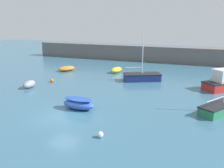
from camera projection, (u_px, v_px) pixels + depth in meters
name	position (u px, v px, depth m)	size (l,w,h in m)	color
ground_plane	(63.00, 116.00, 20.61)	(120.00, 120.00, 0.20)	#38667F
harbor_breakwater	(147.00, 53.00, 46.59)	(44.96, 2.42, 2.82)	#66605B
rowboat_blue_near	(67.00, 69.00, 37.98)	(2.65, 3.06, 0.72)	orange
sailboat_twin_hulled	(223.00, 107.00, 21.35)	(4.11, 5.30, 4.75)	#287A4C
fishing_dinghy_green	(116.00, 70.00, 36.67)	(1.67, 2.50, 0.82)	yellow
rowboat_with_red_cover	(79.00, 103.00, 21.86)	(3.08, 1.57, 1.04)	#2D56B7
cabin_cruiser_white	(223.00, 82.00, 27.80)	(4.87, 4.81, 2.33)	red
dinghy_near_pier	(29.00, 84.00, 28.68)	(1.23, 2.09, 0.84)	gray
sailboat_tall_mast	(142.00, 77.00, 31.95)	(5.04, 3.78, 5.81)	navy
mooring_buoy_white	(100.00, 135.00, 16.68)	(0.42, 0.42, 0.42)	white
mooring_buoy_orange	(52.00, 80.00, 31.24)	(0.44, 0.44, 0.44)	orange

